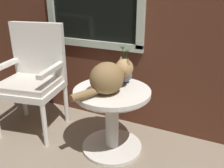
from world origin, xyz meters
name	(u,v)px	position (x,y,z in m)	size (l,w,h in m)	color
ground_plane	(84,163)	(0.00, 0.00, 0.00)	(6.00, 6.00, 0.00)	gray
wicker_side_table	(112,110)	(0.11, 0.28, 0.37)	(0.62, 0.62, 0.56)	silver
wicker_chair	(33,74)	(-0.73, 0.29, 0.55)	(0.62, 0.58, 1.02)	silver
cat	(109,77)	(0.12, 0.22, 0.68)	(0.34, 0.54, 0.26)	olive
pewter_vase_with_ivy	(125,73)	(0.15, 0.46, 0.64)	(0.12, 0.12, 0.31)	slate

